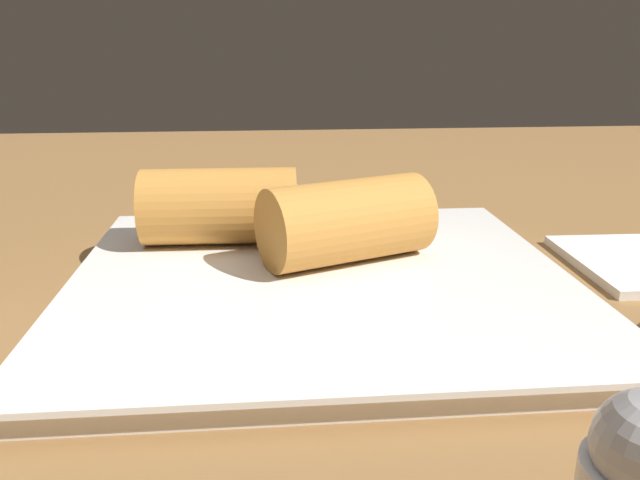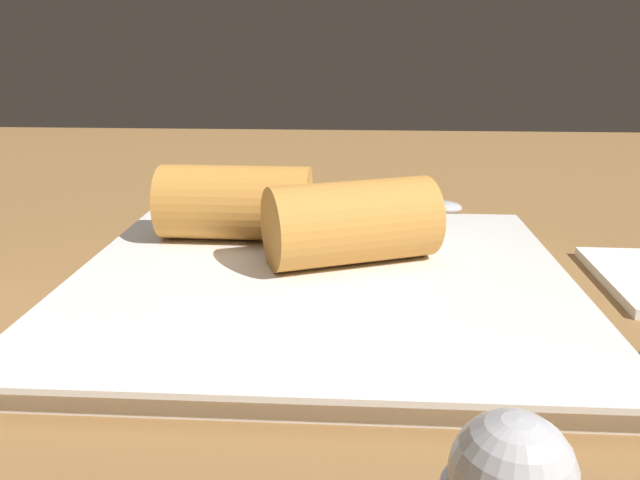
% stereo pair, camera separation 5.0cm
% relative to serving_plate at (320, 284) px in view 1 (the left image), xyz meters
% --- Properties ---
extents(table_surface, '(1.80, 1.40, 0.02)m').
position_rel_serving_plate_xyz_m(table_surface, '(-0.00, 0.01, -0.02)').
color(table_surface, olive).
rests_on(table_surface, ground).
extents(serving_plate, '(0.29, 0.27, 0.01)m').
position_rel_serving_plate_xyz_m(serving_plate, '(0.00, 0.00, 0.00)').
color(serving_plate, white).
rests_on(serving_plate, table_surface).
extents(roll_front_left, '(0.11, 0.08, 0.05)m').
position_rel_serving_plate_xyz_m(roll_front_left, '(-0.02, -0.02, 0.03)').
color(roll_front_left, '#C68438').
rests_on(roll_front_left, serving_plate).
extents(roll_front_right, '(0.11, 0.05, 0.05)m').
position_rel_serving_plate_xyz_m(roll_front_right, '(0.06, -0.06, 0.03)').
color(roll_front_right, '#C68438').
rests_on(roll_front_right, serving_plate).
extents(spoon, '(0.18, 0.03, 0.01)m').
position_rel_serving_plate_xyz_m(spoon, '(-0.07, -0.18, -0.00)').
color(spoon, '#B2B2B7').
rests_on(spoon, table_surface).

